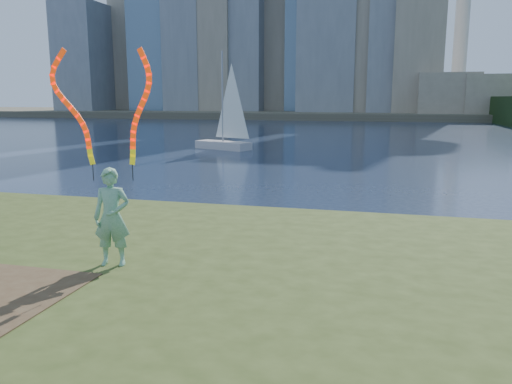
# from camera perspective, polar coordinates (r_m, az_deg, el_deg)

# --- Properties ---
(ground) EXTENTS (320.00, 320.00, 0.00)m
(ground) POSITION_cam_1_polar(r_m,az_deg,el_deg) (10.47, -9.12, -10.60)
(ground) COLOR #17233A
(ground) RESTS_ON ground
(grassy_knoll) EXTENTS (20.00, 18.00, 0.80)m
(grassy_knoll) POSITION_cam_1_polar(r_m,az_deg,el_deg) (8.45, -15.55, -13.72)
(grassy_knoll) COLOR #344217
(grassy_knoll) RESTS_ON ground
(far_shore) EXTENTS (320.00, 40.00, 1.20)m
(far_shore) POSITION_cam_1_polar(r_m,az_deg,el_deg) (104.04, 12.33, 8.71)
(far_shore) COLOR #4E4939
(far_shore) RESTS_ON ground
(woman_with_ribbons) EXTENTS (2.06, 0.66, 4.14)m
(woman_with_ribbons) POSITION_cam_1_polar(r_m,az_deg,el_deg) (9.20, -16.22, 0.35)
(woman_with_ribbons) COLOR #1B7742
(woman_with_ribbons) RESTS_ON grassy_knoll
(sailboat) EXTENTS (4.66, 3.08, 7.19)m
(sailboat) POSITION_cam_1_polar(r_m,az_deg,el_deg) (37.31, -3.52, 6.78)
(sailboat) COLOR beige
(sailboat) RESTS_ON ground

